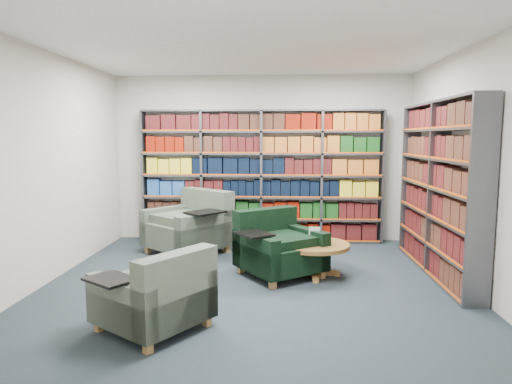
{
  "coord_description": "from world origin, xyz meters",
  "views": [
    {
      "loc": [
        0.31,
        -5.3,
        1.76
      ],
      "look_at": [
        0.0,
        0.6,
        1.05
      ],
      "focal_mm": 32.0,
      "sensor_mm": 36.0,
      "label": 1
    }
  ],
  "objects_px": {
    "chair_teal_front": "(159,298)",
    "coffee_table": "(314,250)",
    "chair_green_right": "(276,249)",
    "chair_teal_left": "(193,227)"
  },
  "relations": [
    {
      "from": "chair_teal_front",
      "to": "coffee_table",
      "type": "distance_m",
      "value": 2.34
    },
    {
      "from": "chair_green_right",
      "to": "coffee_table",
      "type": "bearing_deg",
      "value": -6.45
    },
    {
      "from": "chair_teal_left",
      "to": "chair_teal_front",
      "type": "relative_size",
      "value": 1.24
    },
    {
      "from": "chair_teal_left",
      "to": "chair_green_right",
      "type": "distance_m",
      "value": 1.71
    },
    {
      "from": "coffee_table",
      "to": "chair_teal_front",
      "type": "bearing_deg",
      "value": -131.05
    },
    {
      "from": "chair_green_right",
      "to": "chair_teal_front",
      "type": "height_order",
      "value": "chair_green_right"
    },
    {
      "from": "coffee_table",
      "to": "chair_teal_left",
      "type": "bearing_deg",
      "value": 147.05
    },
    {
      "from": "chair_teal_left",
      "to": "chair_teal_front",
      "type": "distance_m",
      "value": 2.93
    },
    {
      "from": "chair_teal_front",
      "to": "chair_green_right",
      "type": "bearing_deg",
      "value": 59.94
    },
    {
      "from": "chair_teal_front",
      "to": "coffee_table",
      "type": "relative_size",
      "value": 1.31
    }
  ]
}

